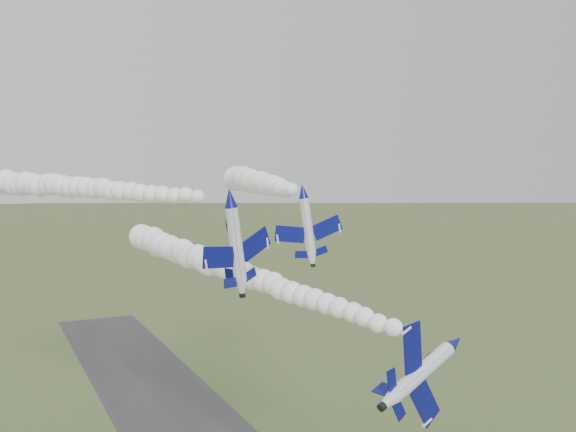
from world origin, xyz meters
The scene contains 6 objects.
jet_lead centered at (8.57, -8.32, 31.91)m, with size 5.14×13.00×10.24m.
smoke_trail_jet_lead centered at (-0.43, 27.89, 34.55)m, with size 4.58×67.56×4.58m, color white, non-canonical shape.
jet_pair_left centered at (-6.34, 15.90, 46.00)m, with size 11.62×13.47×3.80m.
smoke_trail_jet_pair_left centered at (-21.48, 50.79, 46.77)m, with size 4.56×68.08×4.56m, color white, non-canonical shape.
jet_pair_right centered at (4.46, 17.41, 46.65)m, with size 9.48×11.31×2.96m.
smoke_trail_jet_pair_right centered at (10.00, 45.57, 47.25)m, with size 5.09×52.44×5.09m, color white, non-canonical shape.
Camera 1 is at (-34.43, -58.19, 49.23)m, focal length 40.00 mm.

